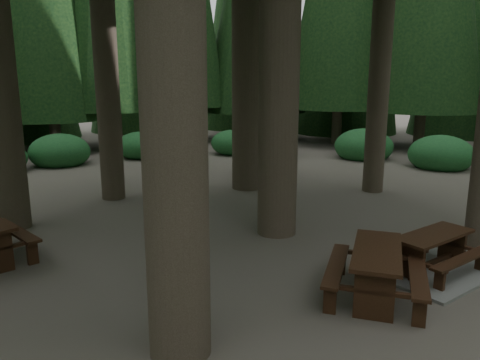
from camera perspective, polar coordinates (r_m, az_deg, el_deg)
ground at (r=9.81m, az=1.21°, el=-7.50°), size 80.00×80.00×0.00m
picnic_table_a at (r=8.95m, az=22.32°, el=-8.93°), size 2.25×1.94×0.70m
picnic_table_d at (r=16.58m, az=2.70°, el=2.40°), size 1.97×1.80×0.69m
picnic_table_e at (r=7.57m, az=16.29°, el=-9.98°), size 2.32×2.30×0.79m
shrub_ring at (r=10.65m, az=2.40°, el=-3.63°), size 23.86×24.64×1.49m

